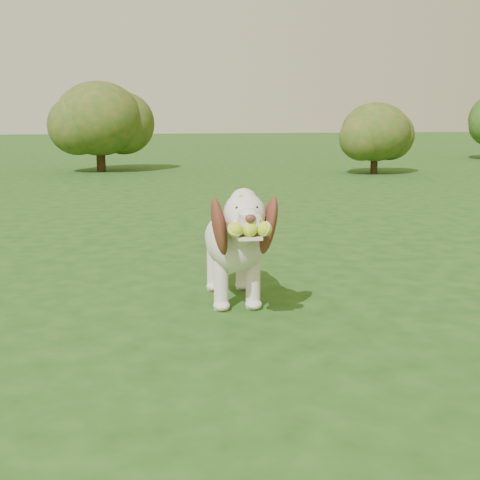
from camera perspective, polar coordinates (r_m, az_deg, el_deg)
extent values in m
plane|color=#1A4112|center=(4.17, -4.22, -4.33)|extent=(80.00, 80.00, 0.00)
ellipsoid|color=silver|center=(3.80, -0.77, -0.13)|extent=(0.38, 0.67, 0.34)
ellipsoid|color=silver|center=(3.55, -0.23, -0.30)|extent=(0.35, 0.35, 0.33)
ellipsoid|color=silver|center=(4.01, -1.20, 0.37)|extent=(0.32, 0.32, 0.30)
cylinder|color=silver|center=(3.41, 0.07, 0.70)|extent=(0.19, 0.27, 0.26)
sphere|color=silver|center=(3.27, 0.41, 2.47)|extent=(0.25, 0.25, 0.23)
sphere|color=silver|center=(3.28, 0.36, 3.62)|extent=(0.16, 0.16, 0.15)
cube|color=silver|center=(3.14, 0.78, 2.01)|extent=(0.11, 0.14, 0.06)
ellipsoid|color=#592D28|center=(3.06, 1.00, 2.06)|extent=(0.06, 0.04, 0.04)
cube|color=silver|center=(3.14, 0.82, 0.30)|extent=(0.14, 0.15, 0.02)
ellipsoid|color=brown|center=(3.27, -1.98, 1.26)|extent=(0.14, 0.22, 0.36)
ellipsoid|color=brown|center=(3.31, 2.71, 1.39)|extent=(0.14, 0.23, 0.36)
cylinder|color=silver|center=(4.14, -1.44, 1.26)|extent=(0.07, 0.17, 0.13)
cylinder|color=silver|center=(3.62, -1.81, -4.37)|extent=(0.09, 0.09, 0.29)
cylinder|color=silver|center=(3.65, 1.24, -4.24)|extent=(0.09, 0.09, 0.29)
cylinder|color=silver|center=(4.03, -2.53, -2.71)|extent=(0.09, 0.09, 0.29)
cylinder|color=silver|center=(4.06, 0.22, -2.61)|extent=(0.09, 0.09, 0.29)
sphere|color=#BDD81C|center=(3.08, -0.46, 0.99)|extent=(0.09, 0.09, 0.08)
sphere|color=#BDD81C|center=(3.09, 0.94, 1.03)|extent=(0.09, 0.09, 0.08)
sphere|color=#BDD81C|center=(3.11, 2.32, 1.07)|extent=(0.09, 0.09, 0.08)
cylinder|color=#382314|center=(13.26, -13.05, 7.64)|extent=(0.19, 0.19, 0.61)
ellipsoid|color=#194816|center=(13.24, -13.21, 11.14)|extent=(1.82, 1.82, 1.55)
cylinder|color=#382314|center=(12.72, 12.60, 7.18)|extent=(0.14, 0.14, 0.46)
ellipsoid|color=#194816|center=(12.69, 12.72, 9.96)|extent=(1.39, 1.39, 1.18)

